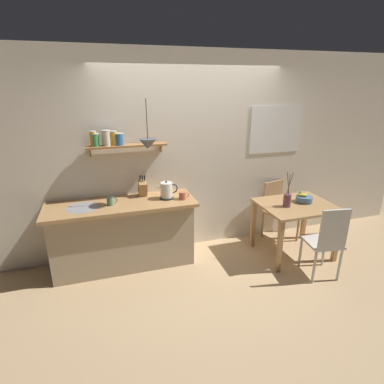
{
  "coord_description": "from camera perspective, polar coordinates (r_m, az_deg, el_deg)",
  "views": [
    {
      "loc": [
        -1.2,
        -3.34,
        2.28
      ],
      "look_at": [
        -0.1,
        0.25,
        0.95
      ],
      "focal_mm": 28.87,
      "sensor_mm": 36.0,
      "label": 1
    }
  ],
  "objects": [
    {
      "name": "dining_chair_far",
      "position": [
        4.87,
        15.58,
        -2.78
      ],
      "size": [
        0.52,
        0.52,
        0.88
      ],
      "color": "tan",
      "rests_on": "ground_plane"
    },
    {
      "name": "knife_block",
      "position": [
        4.06,
        -9.11,
        0.8
      ],
      "size": [
        0.1,
        0.18,
        0.29
      ],
      "color": "tan",
      "rests_on": "kitchen_counter"
    },
    {
      "name": "back_wall",
      "position": [
        4.33,
        2.33,
        7.1
      ],
      "size": [
        6.8,
        0.11,
        2.7
      ],
      "color": "silver",
      "rests_on": "ground_plane"
    },
    {
      "name": "twig_vase",
      "position": [
        4.22,
        17.16,
        -1.4
      ],
      "size": [
        0.1,
        0.1,
        0.48
      ],
      "color": "brown",
      "rests_on": "dining_table"
    },
    {
      "name": "kitchen_counter",
      "position": [
        4.1,
        -12.53,
        -7.57
      ],
      "size": [
        1.83,
        0.63,
        0.88
      ],
      "color": "tan",
      "rests_on": "ground_plane"
    },
    {
      "name": "dining_chair_near",
      "position": [
        4.04,
        23.59,
        -8.07
      ],
      "size": [
        0.44,
        0.46,
        0.95
      ],
      "color": "silver",
      "rests_on": "ground_plane"
    },
    {
      "name": "ground_plane",
      "position": [
        4.22,
        2.36,
        -13.22
      ],
      "size": [
        14.0,
        14.0,
        0.0
      ],
      "primitive_type": "plane",
      "color": "tan"
    },
    {
      "name": "wall_shelf",
      "position": [
        3.9,
        -14.16,
        9.06
      ],
      "size": [
        0.98,
        0.2,
        0.32
      ],
      "color": "#9E6B3D"
    },
    {
      "name": "dining_table",
      "position": [
        4.42,
        18.58,
        -3.53
      ],
      "size": [
        0.97,
        0.79,
        0.74
      ],
      "color": "tan",
      "rests_on": "ground_plane"
    },
    {
      "name": "fruit_bowl",
      "position": [
        4.48,
        19.95,
        -1.04
      ],
      "size": [
        0.22,
        0.22,
        0.14
      ],
      "color": "#51759E",
      "rests_on": "dining_table"
    },
    {
      "name": "pendant_lamp",
      "position": [
        3.6,
        -8.15,
        8.75
      ],
      "size": [
        0.21,
        0.21,
        0.57
      ],
      "color": "black"
    },
    {
      "name": "coffee_mug_spare",
      "position": [
        3.92,
        -1.73,
        -0.65
      ],
      "size": [
        0.13,
        0.09,
        0.1
      ],
      "color": "#C6664C",
      "rests_on": "kitchen_counter"
    },
    {
      "name": "coffee_mug_by_sink",
      "position": [
        3.86,
        -14.79,
        -1.61
      ],
      "size": [
        0.12,
        0.08,
        0.1
      ],
      "color": "slate",
      "rests_on": "kitchen_counter"
    },
    {
      "name": "electric_kettle",
      "position": [
        3.93,
        -4.69,
        0.25
      ],
      "size": [
        0.26,
        0.17,
        0.24
      ],
      "color": "black",
      "rests_on": "kitchen_counter"
    }
  ]
}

